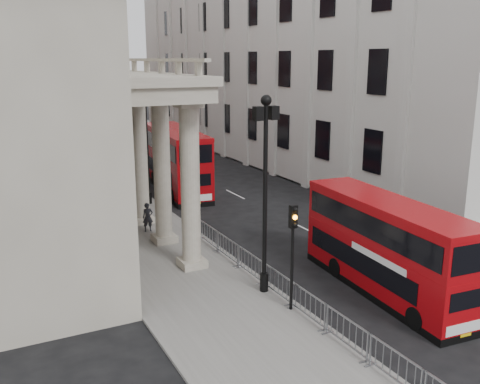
{
  "coord_description": "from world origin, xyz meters",
  "views": [
    {
      "loc": [
        -11.18,
        -14.45,
        9.83
      ],
      "look_at": [
        1.0,
        9.4,
        3.11
      ],
      "focal_mm": 40.0,
      "sensor_mm": 36.0,
      "label": 1
    }
  ],
  "objects_px": {
    "bus_far": "(176,159)",
    "pedestrian_c": "(100,191)",
    "lamp_post_mid": "(146,134)",
    "pedestrian_a": "(148,217)",
    "pedestrian_b": "(112,202)",
    "lamp_post_south": "(265,182)",
    "bus_near": "(386,245)",
    "monument_column": "(60,24)",
    "traffic_light": "(293,238)",
    "lamp_post_north": "(94,113)"
  },
  "relations": [
    {
      "from": "pedestrian_a",
      "to": "lamp_post_south",
      "type": "bearing_deg",
      "value": -73.25
    },
    {
      "from": "monument_column",
      "to": "bus_near",
      "type": "height_order",
      "value": "monument_column"
    },
    {
      "from": "lamp_post_north",
      "to": "pedestrian_b",
      "type": "distance_m",
      "value": 18.0
    },
    {
      "from": "monument_column",
      "to": "pedestrian_a",
      "type": "bearing_deg",
      "value": -96.25
    },
    {
      "from": "lamp_post_north",
      "to": "pedestrian_b",
      "type": "bearing_deg",
      "value": -99.41
    },
    {
      "from": "bus_far",
      "to": "lamp_post_north",
      "type": "bearing_deg",
      "value": 109.86
    },
    {
      "from": "pedestrian_a",
      "to": "pedestrian_c",
      "type": "bearing_deg",
      "value": 104.83
    },
    {
      "from": "pedestrian_c",
      "to": "bus_far",
      "type": "bearing_deg",
      "value": 26.03
    },
    {
      "from": "monument_column",
      "to": "pedestrian_b",
      "type": "distance_m",
      "value": 75.44
    },
    {
      "from": "traffic_light",
      "to": "pedestrian_c",
      "type": "distance_m",
      "value": 19.64
    },
    {
      "from": "lamp_post_south",
      "to": "bus_near",
      "type": "relative_size",
      "value": 0.87
    },
    {
      "from": "monument_column",
      "to": "pedestrian_c",
      "type": "distance_m",
      "value": 72.94
    },
    {
      "from": "lamp_post_south",
      "to": "traffic_light",
      "type": "height_order",
      "value": "lamp_post_south"
    },
    {
      "from": "monument_column",
      "to": "traffic_light",
      "type": "xyz_separation_m",
      "value": [
        -6.5,
        -90.02,
        -12.88
      ]
    },
    {
      "from": "lamp_post_south",
      "to": "bus_near",
      "type": "xyz_separation_m",
      "value": [
        4.74,
        -2.17,
        -2.8
      ]
    },
    {
      "from": "lamp_post_north",
      "to": "pedestrian_a",
      "type": "distance_m",
      "value": 22.27
    },
    {
      "from": "lamp_post_south",
      "to": "pedestrian_c",
      "type": "bearing_deg",
      "value": 99.94
    },
    {
      "from": "lamp_post_south",
      "to": "monument_column",
      "type": "bearing_deg",
      "value": 85.71
    },
    {
      "from": "lamp_post_south",
      "to": "pedestrian_c",
      "type": "xyz_separation_m",
      "value": [
        -3.03,
        17.26,
        -3.87
      ]
    },
    {
      "from": "lamp_post_mid",
      "to": "traffic_light",
      "type": "height_order",
      "value": "lamp_post_mid"
    },
    {
      "from": "lamp_post_north",
      "to": "bus_near",
      "type": "distance_m",
      "value": 34.61
    },
    {
      "from": "bus_far",
      "to": "pedestrian_c",
      "type": "xyz_separation_m",
      "value": [
        -6.22,
        -1.96,
        -1.39
      ]
    },
    {
      "from": "lamp_post_north",
      "to": "bus_far",
      "type": "bearing_deg",
      "value": -75.97
    },
    {
      "from": "lamp_post_mid",
      "to": "pedestrian_a",
      "type": "distance_m",
      "value": 7.31
    },
    {
      "from": "lamp_post_north",
      "to": "pedestrian_c",
      "type": "xyz_separation_m",
      "value": [
        -3.03,
        -14.74,
        -3.87
      ]
    },
    {
      "from": "bus_far",
      "to": "pedestrian_b",
      "type": "height_order",
      "value": "bus_far"
    },
    {
      "from": "lamp_post_south",
      "to": "pedestrian_c",
      "type": "relative_size",
      "value": 4.49
    },
    {
      "from": "bus_near",
      "to": "pedestrian_c",
      "type": "bearing_deg",
      "value": 116.26
    },
    {
      "from": "traffic_light",
      "to": "pedestrian_b",
      "type": "height_order",
      "value": "traffic_light"
    },
    {
      "from": "lamp_post_mid",
      "to": "pedestrian_a",
      "type": "height_order",
      "value": "lamp_post_mid"
    },
    {
      "from": "lamp_post_south",
      "to": "bus_far",
      "type": "relative_size",
      "value": 0.76
    },
    {
      "from": "bus_near",
      "to": "pedestrian_b",
      "type": "distance_m",
      "value": 18.53
    },
    {
      "from": "pedestrian_a",
      "to": "monument_column",
      "type": "bearing_deg",
      "value": 89.77
    },
    {
      "from": "bus_far",
      "to": "pedestrian_b",
      "type": "relative_size",
      "value": 7.15
    },
    {
      "from": "bus_near",
      "to": "traffic_light",
      "type": "bearing_deg",
      "value": -177.37
    },
    {
      "from": "lamp_post_mid",
      "to": "pedestrian_b",
      "type": "bearing_deg",
      "value": -155.44
    },
    {
      "from": "lamp_post_mid",
      "to": "pedestrian_b",
      "type": "height_order",
      "value": "lamp_post_mid"
    },
    {
      "from": "monument_column",
      "to": "lamp_post_mid",
      "type": "bearing_deg",
      "value": -95.24
    },
    {
      "from": "lamp_post_mid",
      "to": "bus_far",
      "type": "bearing_deg",
      "value": 45.27
    },
    {
      "from": "bus_near",
      "to": "pedestrian_c",
      "type": "height_order",
      "value": "bus_near"
    },
    {
      "from": "bus_far",
      "to": "pedestrian_a",
      "type": "distance_m",
      "value": 10.51
    },
    {
      "from": "lamp_post_mid",
      "to": "bus_far",
      "type": "xyz_separation_m",
      "value": [
        3.19,
        3.22,
        -2.47
      ]
    },
    {
      "from": "lamp_post_mid",
      "to": "bus_near",
      "type": "relative_size",
      "value": 0.87
    },
    {
      "from": "lamp_post_north",
      "to": "pedestrian_a",
      "type": "xyz_separation_m",
      "value": [
        -1.93,
        -21.84,
        -3.96
      ]
    },
    {
      "from": "lamp_post_south",
      "to": "pedestrian_b",
      "type": "height_order",
      "value": "lamp_post_south"
    },
    {
      "from": "lamp_post_north",
      "to": "pedestrian_c",
      "type": "relative_size",
      "value": 4.49
    },
    {
      "from": "lamp_post_mid",
      "to": "bus_near",
      "type": "bearing_deg",
      "value": -75.39
    },
    {
      "from": "bus_far",
      "to": "pedestrian_b",
      "type": "distance_m",
      "value": 7.72
    },
    {
      "from": "lamp_post_south",
      "to": "bus_near",
      "type": "height_order",
      "value": "lamp_post_south"
    },
    {
      "from": "lamp_post_north",
      "to": "pedestrian_c",
      "type": "distance_m",
      "value": 15.53
    }
  ]
}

